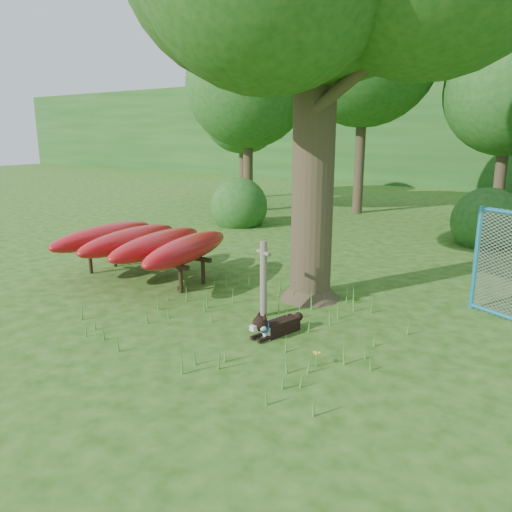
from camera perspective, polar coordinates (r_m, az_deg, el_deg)
The scene contains 11 objects.
ground at distance 7.32m, azimuth -6.86°, elevation -9.25°, with size 80.00×80.00×0.00m, color #214C0F.
wooden_post at distance 7.89m, azimuth 0.86°, elevation -2.39°, with size 0.33×0.19×1.23m.
kayak_rack at distance 10.17m, azimuth -12.75°, elevation 1.56°, with size 3.43×3.04×0.98m.
husky_dog at distance 7.29m, azimuth 2.04°, elevation -7.99°, with size 0.40×0.94×0.43m.
wildflower_clump at distance 6.42m, azimuth 6.95°, elevation -11.07°, with size 0.10×0.10×0.21m.
bg_tree_a at distance 18.67m, azimuth -0.96°, elevation 18.90°, with size 4.40×4.40×6.70m.
bg_tree_b at distance 18.75m, azimuth 12.34°, elevation 22.04°, with size 5.20×5.20×8.22m.
bg_tree_c at distance 18.23m, azimuth 27.04°, elevation 16.38°, with size 4.00×4.00×6.12m.
bg_tree_f at distance 22.52m, azimuth -1.51°, elevation 16.12°, with size 3.60×3.60×5.55m.
shrub_left at distance 15.96m, azimuth -1.94°, elevation 3.57°, with size 1.80×1.80×1.80m, color #1D511A.
shrub_mid at distance 14.45m, azimuth 24.62°, elevation 1.19°, with size 1.80×1.80×1.80m, color #1D511A.
Camera 1 is at (4.61, -4.92, 2.87)m, focal length 35.00 mm.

